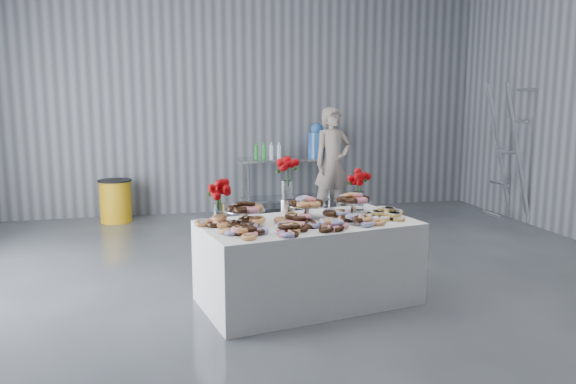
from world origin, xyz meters
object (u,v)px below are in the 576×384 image
person (333,163)px  trash_barrel (116,201)px  prep_table (286,175)px  display_table (308,262)px  stepladder (508,152)px  water_jug (317,142)px

person → trash_barrel: size_ratio=2.69×
trash_barrel → prep_table: bearing=0.0°
display_table → trash_barrel: (-1.93, 3.88, -0.06)m
display_table → person: size_ratio=1.11×
person → stepladder: (2.45, -0.84, 0.19)m
display_table → person: 3.68m
prep_table → person: (0.62, -0.47, 0.24)m
person → prep_table: bearing=130.6°
display_table → water_jug: size_ratio=3.43×
display_table → person: person is taller
prep_table → water_jug: (0.50, -0.00, 0.53)m
prep_table → display_table: bearing=-100.2°
trash_barrel → display_table: bearing=-63.5°
prep_table → stepladder: stepladder is taller
prep_table → trash_barrel: 2.65m
trash_barrel → stepladder: (5.71, -1.32, 0.72)m
prep_table → person: size_ratio=0.88×
person → stepladder: size_ratio=0.82×
water_jug → person: bearing=-75.6°
stepladder → water_jug: bearing=152.9°
display_table → prep_table: 3.95m
water_jug → stepladder: stepladder is taller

